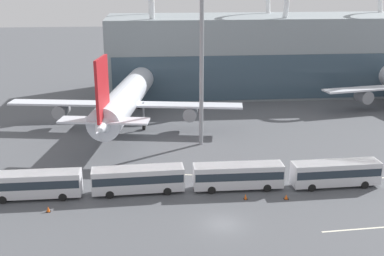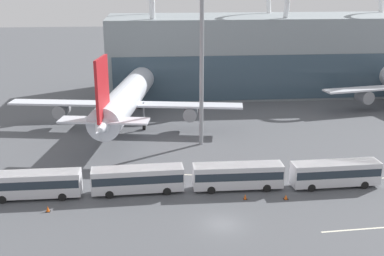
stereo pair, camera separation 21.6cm
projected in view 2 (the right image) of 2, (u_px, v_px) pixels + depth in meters
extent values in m
plane|color=#515459|center=(222.00, 224.00, 52.17)|extent=(440.00, 440.00, 0.00)
torus|color=white|center=(152.00, 0.00, 104.95)|extent=(1.10, 16.88, 16.88)
cylinder|color=silver|center=(127.00, 96.00, 84.99)|extent=(10.70, 35.43, 4.97)
sphere|color=silver|center=(144.00, 77.00, 101.68)|extent=(4.87, 4.87, 4.87)
cone|color=silver|center=(103.00, 125.00, 68.30)|extent=(5.93, 8.38, 4.72)
cube|color=silver|center=(125.00, 104.00, 83.21)|extent=(40.55, 9.89, 0.35)
cylinder|color=gray|center=(62.00, 111.00, 84.41)|extent=(2.88, 3.69, 2.36)
cylinder|color=gray|center=(190.00, 113.00, 82.87)|extent=(2.88, 3.69, 2.36)
cube|color=red|center=(102.00, 89.00, 67.56)|extent=(1.42, 6.16, 8.83)
cube|color=silver|center=(104.00, 120.00, 68.96)|extent=(13.27, 5.29, 0.28)
cylinder|color=gray|center=(139.00, 95.00, 96.99)|extent=(0.36, 0.36, 4.41)
cylinder|color=black|center=(140.00, 106.00, 97.66)|extent=(0.63, 1.16, 1.10)
cylinder|color=gray|center=(107.00, 114.00, 83.99)|extent=(0.36, 0.36, 4.41)
cylinder|color=black|center=(108.00, 126.00, 84.65)|extent=(0.63, 1.16, 1.10)
cylinder|color=gray|center=(144.00, 115.00, 83.55)|extent=(0.36, 0.36, 4.41)
cylinder|color=black|center=(144.00, 127.00, 84.21)|extent=(0.63, 1.16, 1.10)
sphere|color=silver|center=(353.00, 64.00, 117.05)|extent=(4.99, 4.99, 4.99)
cylinder|color=gray|center=(364.00, 97.00, 95.59)|extent=(3.11, 3.47, 2.62)
cylinder|color=gray|center=(367.00, 80.00, 112.15)|extent=(0.36, 0.36, 4.24)
cylinder|color=black|center=(366.00, 89.00, 112.79)|extent=(0.63, 1.16, 1.10)
cube|color=silver|center=(34.00, 184.00, 57.85)|extent=(11.27, 2.58, 2.92)
cube|color=#232D38|center=(33.00, 182.00, 57.76)|extent=(11.04, 2.61, 1.02)
cube|color=silver|center=(32.00, 173.00, 57.43)|extent=(10.93, 2.50, 0.12)
cylinder|color=black|center=(65.00, 189.00, 59.69)|extent=(1.00, 0.31, 1.00)
cylinder|color=black|center=(62.00, 197.00, 57.48)|extent=(1.00, 0.31, 1.00)
cylinder|color=black|center=(7.00, 191.00, 59.02)|extent=(1.00, 0.31, 1.00)
cylinder|color=black|center=(2.00, 199.00, 56.81)|extent=(1.00, 0.31, 1.00)
cube|color=silver|center=(138.00, 179.00, 59.26)|extent=(11.34, 2.94, 2.92)
cube|color=#232D38|center=(138.00, 177.00, 59.17)|extent=(11.12, 2.96, 1.02)
cube|color=silver|center=(137.00, 168.00, 58.84)|extent=(11.00, 2.85, 0.12)
cylinder|color=black|center=(165.00, 184.00, 61.20)|extent=(1.01, 0.34, 1.00)
cylinder|color=black|center=(167.00, 191.00, 59.00)|extent=(1.01, 0.34, 1.00)
cylinder|color=black|center=(110.00, 187.00, 60.32)|extent=(1.01, 0.34, 1.00)
cylinder|color=black|center=(109.00, 194.00, 58.13)|extent=(1.01, 0.34, 1.00)
cube|color=silver|center=(238.00, 175.00, 60.31)|extent=(11.28, 2.64, 2.92)
cube|color=#232D38|center=(238.00, 173.00, 60.23)|extent=(11.06, 2.66, 1.02)
cube|color=silver|center=(238.00, 165.00, 59.89)|extent=(10.94, 2.56, 0.12)
cylinder|color=black|center=(263.00, 181.00, 62.10)|extent=(1.00, 0.31, 1.00)
cylinder|color=black|center=(267.00, 188.00, 59.89)|extent=(1.00, 0.31, 1.00)
cylinder|color=black|center=(209.00, 182.00, 61.54)|extent=(1.00, 0.31, 1.00)
cylinder|color=black|center=(211.00, 190.00, 59.33)|extent=(1.00, 0.31, 1.00)
cube|color=silver|center=(335.00, 173.00, 61.07)|extent=(11.33, 2.87, 2.92)
cube|color=#232D38|center=(336.00, 171.00, 60.98)|extent=(11.10, 2.89, 1.02)
cube|color=silver|center=(336.00, 163.00, 60.65)|extent=(10.99, 2.78, 0.12)
cylinder|color=black|center=(356.00, 178.00, 62.99)|extent=(1.01, 0.33, 1.00)
cylinder|color=black|center=(364.00, 185.00, 60.79)|extent=(1.01, 0.33, 1.00)
cylinder|color=black|center=(305.00, 180.00, 62.16)|extent=(1.01, 0.33, 1.00)
cylinder|color=black|center=(311.00, 188.00, 59.96)|extent=(1.01, 0.33, 1.00)
cylinder|color=gray|center=(202.00, 54.00, 72.84)|extent=(0.64, 0.64, 28.86)
cube|color=silver|center=(211.00, 176.00, 64.81)|extent=(8.83, 2.23, 0.01)
cube|color=silver|center=(371.00, 228.00, 51.29)|extent=(11.26, 0.81, 0.01)
cube|color=black|center=(286.00, 199.00, 58.04)|extent=(0.59, 0.59, 0.02)
cone|color=#EA5914|center=(286.00, 197.00, 57.95)|extent=(0.43, 0.43, 0.55)
cube|color=black|center=(48.00, 211.00, 54.97)|extent=(0.53, 0.53, 0.02)
cone|color=#EA5914|center=(48.00, 209.00, 54.86)|extent=(0.39, 0.39, 0.68)
cube|color=black|center=(245.00, 199.00, 58.01)|extent=(0.46, 0.46, 0.02)
cone|color=#EA5914|center=(245.00, 196.00, 57.90)|extent=(0.34, 0.34, 0.69)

